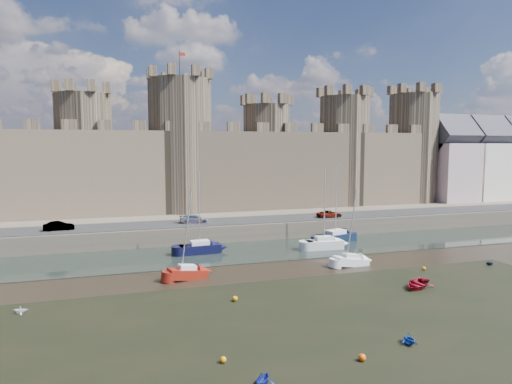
% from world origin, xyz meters
% --- Properties ---
extents(ground, '(160.00, 160.00, 0.00)m').
position_xyz_m(ground, '(0.00, 0.00, 0.00)').
color(ground, black).
rests_on(ground, ground).
extents(seaweed_patch, '(70.00, 34.00, 0.01)m').
position_xyz_m(seaweed_patch, '(0.00, -6.00, 0.01)').
color(seaweed_patch, black).
rests_on(seaweed_patch, ground).
extents(water_channel, '(160.00, 12.00, 0.08)m').
position_xyz_m(water_channel, '(0.00, 24.00, 0.04)').
color(water_channel, black).
rests_on(water_channel, ground).
extents(quay, '(160.00, 60.00, 2.50)m').
position_xyz_m(quay, '(0.00, 60.00, 1.25)').
color(quay, '#4C443A').
rests_on(quay, ground).
extents(road, '(160.00, 7.00, 0.10)m').
position_xyz_m(road, '(0.00, 34.00, 2.55)').
color(road, black).
rests_on(road, quay).
extents(castle, '(108.50, 11.00, 29.00)m').
position_xyz_m(castle, '(-0.64, 48.00, 11.67)').
color(castle, '#42382B').
rests_on(castle, quay).
extents(townhouses, '(35.50, 9.05, 18.13)m').
position_xyz_m(townhouses, '(71.50, 46.00, 10.59)').
color(townhouses, '#C9ACB0').
rests_on(townhouses, quay).
extents(car_1, '(4.09, 1.76, 1.31)m').
position_xyz_m(car_1, '(-16.78, 33.43, 3.15)').
color(car_1, gray).
rests_on(car_1, quay).
extents(car_2, '(4.59, 2.30, 1.28)m').
position_xyz_m(car_2, '(1.87, 34.02, 3.14)').
color(car_2, gray).
rests_on(car_2, quay).
extents(car_3, '(4.17, 2.02, 1.15)m').
position_xyz_m(car_3, '(23.51, 32.74, 3.07)').
color(car_3, gray).
rests_on(car_3, quay).
extents(sailboat_1, '(5.44, 2.37, 10.69)m').
position_xyz_m(sailboat_1, '(0.94, 24.82, 0.83)').
color(sailboat_1, black).
rests_on(sailboat_1, ground).
extents(sailboat_2, '(5.22, 2.35, 10.99)m').
position_xyz_m(sailboat_2, '(17.49, 22.32, 0.86)').
color(sailboat_2, silver).
rests_on(sailboat_2, ground).
extents(sailboat_3, '(6.81, 4.32, 11.14)m').
position_xyz_m(sailboat_3, '(21.09, 25.93, 0.84)').
color(sailboat_3, black).
rests_on(sailboat_3, ground).
extents(sailboat_4, '(4.33, 2.42, 9.55)m').
position_xyz_m(sailboat_4, '(-2.36, 14.13, 0.71)').
color(sailboat_4, maroon).
rests_on(sailboat_4, ground).
extents(sailboat_5, '(4.22, 1.85, 8.92)m').
position_xyz_m(sailboat_5, '(16.79, 13.68, 0.66)').
color(sailboat_5, white).
rests_on(sailboat_5, ground).
extents(dinghy_1, '(2.02, 2.03, 0.81)m').
position_xyz_m(dinghy_1, '(-1.54, -8.81, 0.41)').
color(dinghy_1, navy).
rests_on(dinghy_1, ground).
extents(dinghy_3, '(1.25, 1.10, 0.62)m').
position_xyz_m(dinghy_3, '(-17.26, 8.34, 0.31)').
color(dinghy_3, silver).
rests_on(dinghy_3, ground).
extents(dinghy_4, '(4.31, 3.92, 0.73)m').
position_xyz_m(dinghy_4, '(18.85, 4.18, 0.37)').
color(dinghy_4, maroon).
rests_on(dinghy_4, ground).
extents(dinghy_5, '(1.34, 1.53, 0.78)m').
position_xyz_m(dinghy_5, '(10.14, -6.52, 0.39)').
color(dinghy_5, '#163F97').
rests_on(dinghy_5, ground).
extents(dinghy_7, '(1.14, 1.01, 0.57)m').
position_xyz_m(dinghy_7, '(32.45, 8.91, 0.28)').
color(dinghy_7, black).
rests_on(dinghy_7, ground).
extents(buoy_1, '(0.50, 0.50, 0.50)m').
position_xyz_m(buoy_1, '(0.65, 5.84, 0.25)').
color(buoy_1, orange).
rests_on(buoy_1, ground).
extents(buoy_2, '(0.50, 0.50, 0.50)m').
position_xyz_m(buoy_2, '(5.63, -7.80, 0.25)').
color(buoy_2, '#D95209').
rests_on(buoy_2, ground).
extents(buoy_3, '(0.44, 0.44, 0.44)m').
position_xyz_m(buoy_3, '(23.67, 9.43, 0.22)').
color(buoy_3, '#CD7109').
rests_on(buoy_3, ground).
extents(buoy_4, '(0.43, 0.43, 0.43)m').
position_xyz_m(buoy_4, '(-3.08, -5.30, 0.21)').
color(buoy_4, '#C48108').
rests_on(buoy_4, ground).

